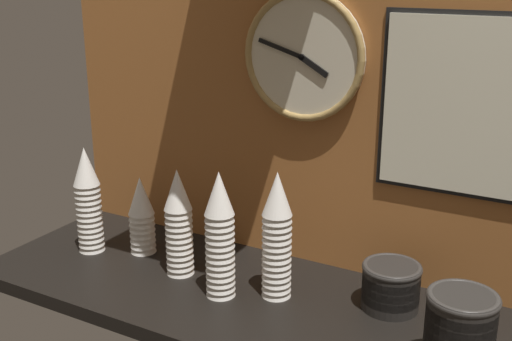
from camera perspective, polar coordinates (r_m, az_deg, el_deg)
ground_plane at (r=1.73m, az=0.52°, el=-11.59°), size 1.60×0.56×0.04m
wall_tiled_back at (r=1.77m, az=4.75°, el=7.85°), size 1.60×0.03×1.05m
cup_stack_center_left at (r=1.78m, az=-6.90°, el=-4.61°), size 0.08×0.08×0.31m
cup_stack_left at (r=1.94m, az=-10.14°, el=-3.91°), size 0.08×0.08×0.24m
cup_stack_center_right at (r=1.65m, az=1.86°, el=-5.79°), size 0.08×0.08×0.34m
cup_stack_far_left at (r=1.97m, az=-14.71°, el=-2.54°), size 0.08×0.08×0.32m
cup_stack_center at (r=1.65m, az=-3.24°, el=-5.74°), size 0.08×0.08×0.34m
bowl_stack_far_right at (r=1.44m, az=17.64°, el=-13.65°), size 0.15×0.15×0.19m
bowl_stack_right at (r=1.67m, az=11.90°, el=-9.92°), size 0.15×0.15×0.12m
wall_clock at (r=1.73m, az=4.20°, el=10.05°), size 0.35×0.03×0.35m
menu_board at (r=1.62m, az=19.20°, el=5.24°), size 0.48×0.01×0.45m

